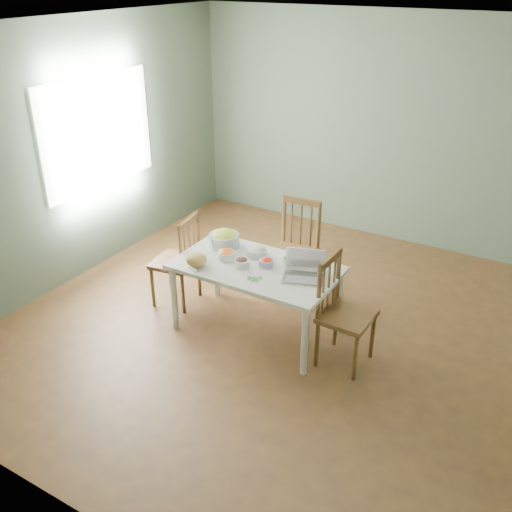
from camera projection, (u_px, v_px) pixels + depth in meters
The scene contains 21 objects.
floor at pixel (286, 328), 5.50m from camera, with size 5.00×5.00×0.00m, color #472D1C.
ceiling at pixel (294, 28), 4.27m from camera, with size 5.00×5.00×0.00m, color white.
wall_back at pixel (387, 131), 6.80m from camera, with size 5.00×0.00×2.70m, color #5B7057.
wall_front at pixel (66, 348), 2.97m from camera, with size 5.00×0.00×2.70m, color #5B7057.
wall_left at pixel (79, 153), 6.02m from camera, with size 0.00×5.00×2.70m, color #5B7057.
window_left at pixel (99, 133), 6.17m from camera, with size 0.04×1.60×1.20m, color white.
dining_table at pixel (256, 299), 5.33m from camera, with size 1.48×0.83×0.69m, color white, non-canonical shape.
chair_far at pixel (293, 251), 5.85m from camera, with size 0.45×0.43×1.01m, color #462E1B, non-canonical shape.
chair_left at pixel (175, 260), 5.74m from camera, with size 0.42×0.40×0.96m, color #462E1B, non-canonical shape.
chair_right at pixel (347, 314), 4.83m from camera, with size 0.44×0.42×0.99m, color #462E1B, non-canonical shape.
bread_boule at pixel (196, 260), 5.14m from camera, with size 0.19×0.19×0.12m, color #C29343.
butter_stick at pixel (193, 269), 5.09m from camera, with size 0.10×0.03×0.03m, color white.
bowl_squash at pixel (224, 238), 5.49m from camera, with size 0.29×0.29×0.17m, color #EDF343, non-canonical shape.
bowl_carrot at pixel (227, 254), 5.27m from camera, with size 0.17×0.17×0.09m, color #DF4D20, non-canonical shape.
bowl_onion at pixel (257, 252), 5.31m from camera, with size 0.19×0.19×0.10m, color beige, non-canonical shape.
bowl_mushroom at pixel (242, 263), 5.13m from camera, with size 0.14×0.14×0.09m, color #421911, non-canonical shape.
bowl_redpep at pixel (266, 262), 5.15m from camera, with size 0.13×0.13×0.08m, color red, non-canonical shape.
bowl_broccoli at pixel (290, 261), 5.17m from camera, with size 0.14×0.14×0.09m, color #114207, non-canonical shape.
flatbread at pixel (304, 260), 5.26m from camera, with size 0.18×0.18×0.02m, color #E4B97A.
basil_bunch at pixel (254, 278), 4.96m from camera, with size 0.17×0.17×0.02m, color #27822D, non-canonical shape.
laptop at pixel (304, 267), 4.89m from camera, with size 0.35×0.32×0.24m, color #BCBCC0, non-canonical shape.
Camera 1 is at (2.08, -4.09, 3.13)m, focal length 40.21 mm.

